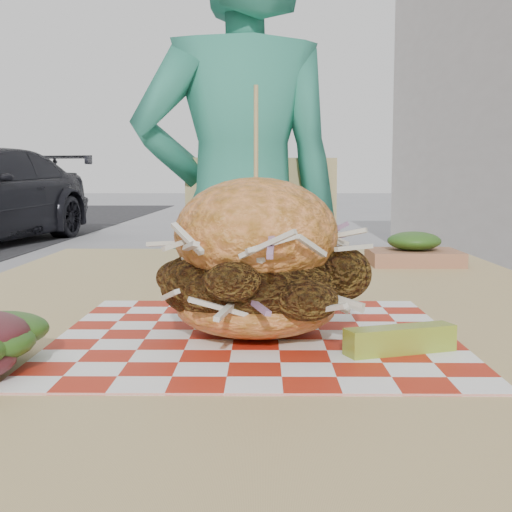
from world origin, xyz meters
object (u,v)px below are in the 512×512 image
object	(u,v)px
sandwich	(256,267)
patio_table	(259,361)
patio_chair	(258,306)
diner	(241,221)

from	to	relation	value
sandwich	patio_table	bearing A→B (deg)	89.57
patio_table	patio_chair	size ratio (longest dim) A/B	1.26
diner	sandwich	distance (m)	1.23
diner	patio_table	distance (m)	1.03
diner	patio_chair	size ratio (longest dim) A/B	1.65
patio_chair	sandwich	xyz separation A→B (m)	(0.01, -1.24, 0.26)
patio_chair	diner	bearing A→B (deg)	-175.46
diner	patio_chair	bearing A→B (deg)	176.82
diner	sandwich	bearing A→B (deg)	79.76
diner	patio_table	size ratio (longest dim) A/B	1.30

